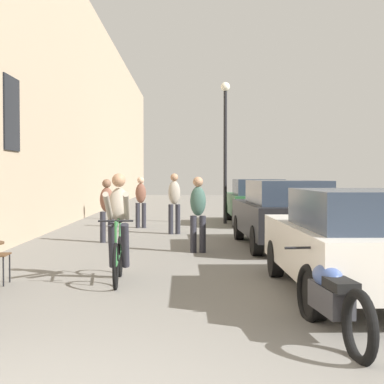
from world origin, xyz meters
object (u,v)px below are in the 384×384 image
Objects in this scene: pedestrian_mid at (107,207)px; parked_car_second at (283,213)px; street_lamp at (225,134)px; parked_motorcycle at (331,299)px; parked_car_nearest at (351,241)px; pedestrian_far at (174,200)px; cyclist_on_bicycle at (118,230)px; pedestrian_near at (198,210)px; parked_car_third at (256,201)px; pedestrian_furthest at (141,199)px.

parked_car_second is at bearing -12.86° from pedestrian_mid.
parked_motorcycle is (0.17, -13.64, -2.70)m from street_lamp.
parked_car_second is (-0.04, 5.24, 0.04)m from parked_car_nearest.
parked_motorcycle is (-0.74, -7.21, -0.41)m from parked_car_second.
cyclist_on_bicycle is at bearing -95.87° from pedestrian_far.
parked_car_second is at bearing -81.94° from street_lamp.
pedestrian_near is 0.37× the size of parked_car_second.
cyclist_on_bicycle is 0.82× the size of parked_motorcycle.
parked_car_second is at bearing -48.88° from pedestrian_far.
cyclist_on_bicycle is at bearing 129.30° from parked_motorcycle.
street_lamp is (1.08, 7.30, 2.18)m from pedestrian_near.
pedestrian_far is at bearing 84.13° from cyclist_on_bicycle.
parked_motorcycle is (2.58, -3.16, -0.41)m from cyclist_on_bicycle.
cyclist_on_bicycle reaches higher than pedestrian_near.
pedestrian_mid is at bearing 140.68° from pedestrian_near.
cyclist_on_bicycle reaches higher than parked_motorcycle.
cyclist_on_bicycle reaches higher than parked_car_third.
pedestrian_mid is 0.74× the size of parked_motorcycle.
pedestrian_near is 0.39× the size of parked_car_nearest.
cyclist_on_bicycle is 8.94m from pedestrian_furthest.
parked_motorcycle is (1.86, -10.19, -0.57)m from pedestrian_far.
parked_car_nearest is (4.27, -6.21, -0.12)m from pedestrian_mid.
cyclist_on_bicycle is 0.36× the size of street_lamp.
street_lamp is (2.80, 1.55, 2.19)m from pedestrian_furthest.
parked_car_nearest is 1.96× the size of parked_motorcycle.
parked_car_nearest is 11.62m from parked_car_third.
street_lamp is 1.17× the size of parked_car_nearest.
cyclist_on_bicycle is 0.39× the size of parked_car_second.
pedestrian_far reaches higher than cyclist_on_bicycle.
street_lamp reaches higher than pedestrian_near.
pedestrian_furthest is at bearing 110.37° from parked_car_nearest.
street_lamp reaches higher than cyclist_on_bicycle.
pedestrian_near is at bearing -98.43° from street_lamp.
pedestrian_furthest is (0.52, 3.91, 0.03)m from pedestrian_mid.
pedestrian_near reaches higher than pedestrian_mid.
pedestrian_near is 0.34× the size of street_lamp.
pedestrian_mid is at bearing -129.20° from pedestrian_far.
pedestrian_furthest is 0.33× the size of street_lamp.
cyclist_on_bicycle is 3.56m from parked_car_nearest.
parked_car_third is (2.75, 3.40, -0.17)m from pedestrian_far.
pedestrian_mid is 7.54m from parked_car_nearest.
pedestrian_mid is at bearing -121.32° from street_lamp.
parked_car_second is at bearing 50.72° from cyclist_on_bicycle.
parked_car_third is 13.62m from parked_motorcycle.
parked_car_second is (1.99, 0.87, -0.12)m from pedestrian_near.
pedestrian_far reaches higher than parked_car_second.
cyclist_on_bicycle reaches higher than parked_car_nearest.
parked_car_second is (2.60, -2.97, -0.17)m from pedestrian_far.
pedestrian_far is at bearing 98.94° from pedestrian_near.
pedestrian_mid is at bearing 100.30° from cyclist_on_bicycle.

